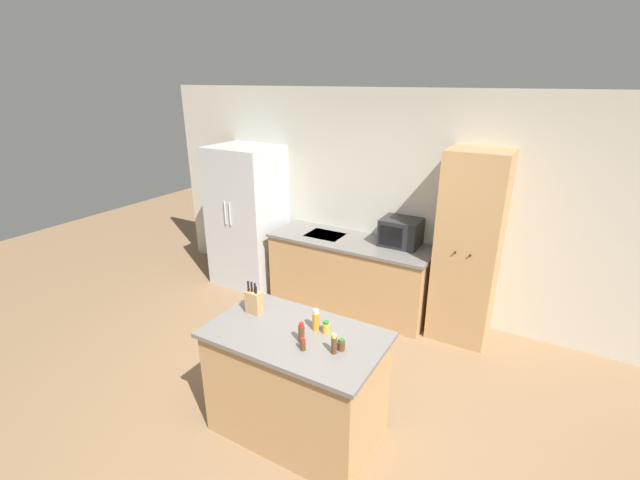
# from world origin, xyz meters

# --- Properties ---
(ground_plane) EXTENTS (14.00, 14.00, 0.00)m
(ground_plane) POSITION_xyz_m (0.00, 0.00, 0.00)
(ground_plane) COLOR #846647
(wall_back) EXTENTS (7.20, 0.06, 2.60)m
(wall_back) POSITION_xyz_m (0.00, 2.33, 1.30)
(wall_back) COLOR beige
(wall_back) RESTS_ON ground_plane
(refrigerator) EXTENTS (0.88, 0.76, 1.88)m
(refrigerator) POSITION_xyz_m (-2.21, 1.93, 0.94)
(refrigerator) COLOR #B7BABC
(refrigerator) RESTS_ON ground_plane
(back_counter) EXTENTS (2.00, 0.70, 0.88)m
(back_counter) POSITION_xyz_m (-0.68, 1.97, 0.44)
(back_counter) COLOR tan
(back_counter) RESTS_ON ground_plane
(pantry_cabinet) EXTENTS (0.61, 0.59, 2.06)m
(pantry_cabinet) POSITION_xyz_m (0.67, 2.02, 1.03)
(pantry_cabinet) COLOR tan
(pantry_cabinet) RESTS_ON ground_plane
(kitchen_island) EXTENTS (1.33, 0.78, 0.92)m
(kitchen_island) POSITION_xyz_m (-0.13, -0.09, 0.46)
(kitchen_island) COLOR tan
(kitchen_island) RESTS_ON ground_plane
(microwave) EXTENTS (0.44, 0.36, 0.31)m
(microwave) POSITION_xyz_m (-0.11, 2.10, 1.04)
(microwave) COLOR #232326
(microwave) RESTS_ON back_counter
(knife_block) EXTENTS (0.13, 0.08, 0.27)m
(knife_block) POSITION_xyz_m (-0.58, -0.00, 1.02)
(knife_block) COLOR tan
(knife_block) RESTS_ON kitchen_island
(spice_bottle_tall_dark) EXTENTS (0.04, 0.04, 0.15)m
(spice_bottle_tall_dark) POSITION_xyz_m (0.24, -0.16, 0.99)
(spice_bottle_tall_dark) COLOR #563319
(spice_bottle_tall_dark) RESTS_ON kitchen_island
(spice_bottle_short_red) EXTENTS (0.06, 0.06, 0.09)m
(spice_bottle_short_red) POSITION_xyz_m (0.06, 0.03, 0.97)
(spice_bottle_short_red) COLOR gold
(spice_bottle_short_red) RESTS_ON kitchen_island
(spice_bottle_amber_oil) EXTENTS (0.05, 0.05, 0.16)m
(spice_bottle_amber_oil) POSITION_xyz_m (-0.03, -0.16, 0.99)
(spice_bottle_amber_oil) COLOR #563319
(spice_bottle_amber_oil) RESTS_ON kitchen_island
(spice_bottle_green_herb) EXTENTS (0.05, 0.05, 0.17)m
(spice_bottle_green_herb) POSITION_xyz_m (-0.02, 0.03, 1.00)
(spice_bottle_green_herb) COLOR orange
(spice_bottle_green_herb) RESTS_ON kitchen_island
(spice_bottle_pale_salt) EXTENTS (0.05, 0.05, 0.08)m
(spice_bottle_pale_salt) POSITION_xyz_m (0.26, -0.10, 0.96)
(spice_bottle_pale_salt) COLOR #563319
(spice_bottle_pale_salt) RESTS_ON kitchen_island
(spice_bottle_orange_cap) EXTENTS (0.04, 0.04, 0.09)m
(spice_bottle_orange_cap) POSITION_xyz_m (0.03, -0.24, 0.97)
(spice_bottle_orange_cap) COLOR #563319
(spice_bottle_orange_cap) RESTS_ON kitchen_island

